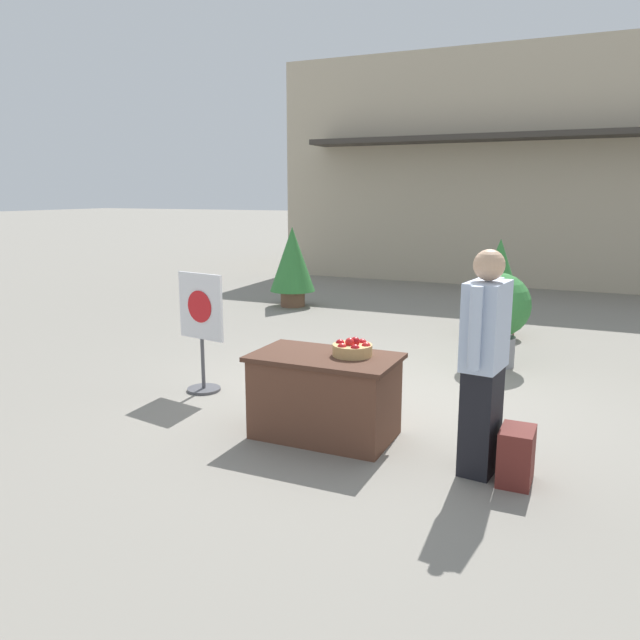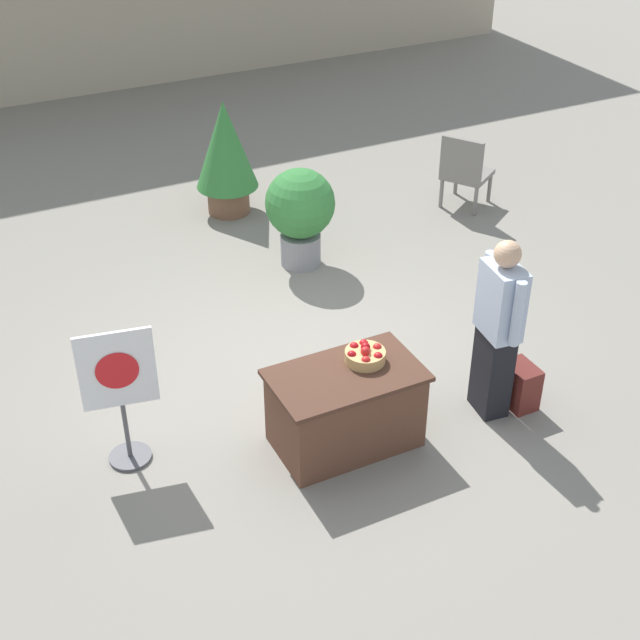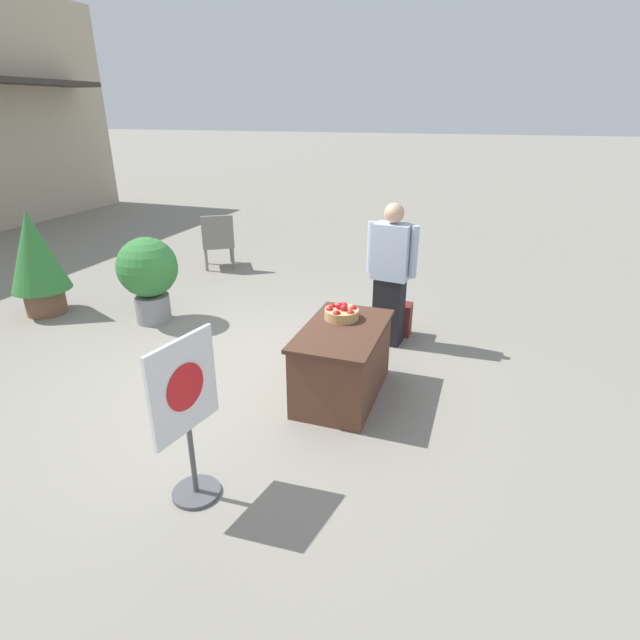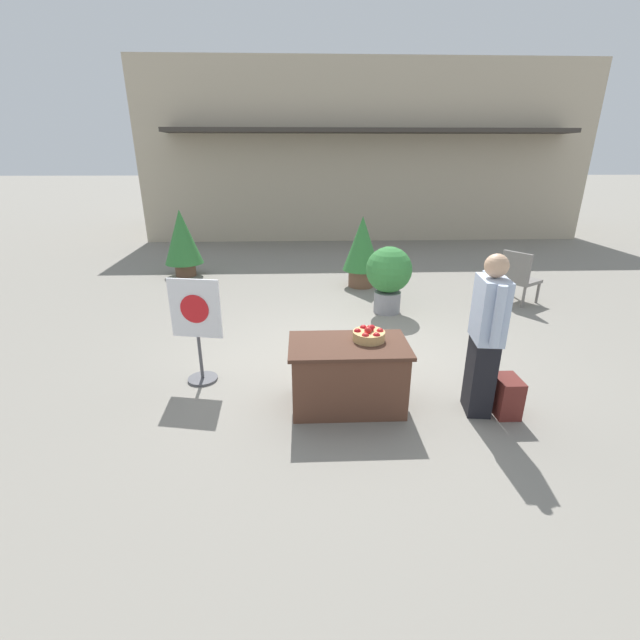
% 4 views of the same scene
% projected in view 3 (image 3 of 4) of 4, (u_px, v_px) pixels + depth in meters
% --- Properties ---
extents(ground_plane, '(120.00, 120.00, 0.00)m').
position_uv_depth(ground_plane, '(244.00, 368.00, 5.58)').
color(ground_plane, gray).
extents(display_table, '(1.26, 0.75, 0.74)m').
position_uv_depth(display_table, '(342.00, 362.00, 4.93)').
color(display_table, brown).
rests_on(display_table, ground_plane).
extents(apple_basket, '(0.34, 0.34, 0.16)m').
position_uv_depth(apple_basket, '(341.00, 313.00, 4.98)').
color(apple_basket, tan).
rests_on(apple_basket, display_table).
extents(person_visitor, '(0.31, 0.61, 1.72)m').
position_uv_depth(person_visitor, '(391.00, 275.00, 5.88)').
color(person_visitor, black).
rests_on(person_visitor, ground_plane).
extents(backpack, '(0.24, 0.34, 0.42)m').
position_uv_depth(backpack, '(397.00, 319.00, 6.36)').
color(backpack, maroon).
rests_on(backpack, ground_plane).
extents(poster_board, '(0.61, 0.36, 1.29)m').
position_uv_depth(poster_board, '(187.00, 414.00, 3.49)').
color(poster_board, '#4C4C51').
rests_on(poster_board, ground_plane).
extents(patio_chair, '(0.76, 0.76, 0.98)m').
position_uv_depth(patio_chair, '(218.00, 240.00, 8.92)').
color(patio_chair, gray).
rests_on(patio_chair, ground_plane).
extents(potted_plant_far_right, '(0.79, 0.79, 1.16)m').
position_uv_depth(potted_plant_far_right, '(148.00, 273.00, 6.57)').
color(potted_plant_far_right, gray).
rests_on(potted_plant_far_right, ground_plane).
extents(potted_plant_near_right, '(0.78, 0.78, 1.46)m').
position_uv_depth(potted_plant_near_right, '(36.00, 258.00, 6.80)').
color(potted_plant_near_right, brown).
rests_on(potted_plant_near_right, ground_plane).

